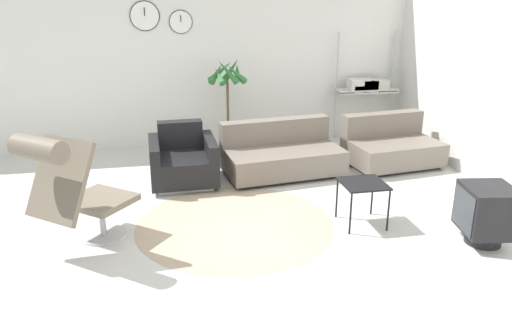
% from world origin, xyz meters
% --- Properties ---
extents(ground_plane, '(12.00, 12.00, 0.00)m').
position_xyz_m(ground_plane, '(0.00, 0.00, 0.00)').
color(ground_plane, silver).
extents(wall_back, '(12.00, 0.09, 2.80)m').
position_xyz_m(wall_back, '(-0.00, 2.85, 1.40)').
color(wall_back, silver).
rests_on(wall_back, ground_plane).
extents(round_rug, '(2.04, 2.04, 0.01)m').
position_xyz_m(round_rug, '(0.10, -0.11, 0.00)').
color(round_rug, tan).
rests_on(round_rug, ground_plane).
extents(lounge_chair, '(1.02, 1.08, 1.17)m').
position_xyz_m(lounge_chair, '(-1.41, -0.38, 0.69)').
color(lounge_chair, '#BCBCC1').
rests_on(lounge_chair, ground_plane).
extents(armchair_red, '(0.82, 0.85, 0.72)m').
position_xyz_m(armchair_red, '(-0.36, 1.20, 0.27)').
color(armchair_red, silver).
rests_on(armchair_red, ground_plane).
extents(couch_low, '(1.59, 1.00, 0.67)m').
position_xyz_m(couch_low, '(0.93, 1.28, 0.24)').
color(couch_low, black).
rests_on(couch_low, ground_plane).
extents(couch_second, '(1.29, 0.96, 0.67)m').
position_xyz_m(couch_second, '(2.49, 1.35, 0.24)').
color(couch_second, black).
rests_on(couch_second, ground_plane).
extents(side_table, '(0.44, 0.44, 0.46)m').
position_xyz_m(side_table, '(1.38, -0.34, 0.41)').
color(side_table, black).
rests_on(side_table, ground_plane).
extents(crt_television, '(0.52, 0.55, 0.57)m').
position_xyz_m(crt_television, '(2.37, -0.95, 0.31)').
color(crt_television, black).
rests_on(crt_television, ground_plane).
extents(potted_plant, '(0.59, 0.60, 1.40)m').
position_xyz_m(potted_plant, '(0.37, 2.34, 0.75)').
color(potted_plant, brown).
rests_on(potted_plant, ground_plane).
extents(shelf_unit, '(0.99, 0.28, 1.69)m').
position_xyz_m(shelf_unit, '(2.63, 2.61, 0.86)').
color(shelf_unit, '#BCBCC1').
rests_on(shelf_unit, ground_plane).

